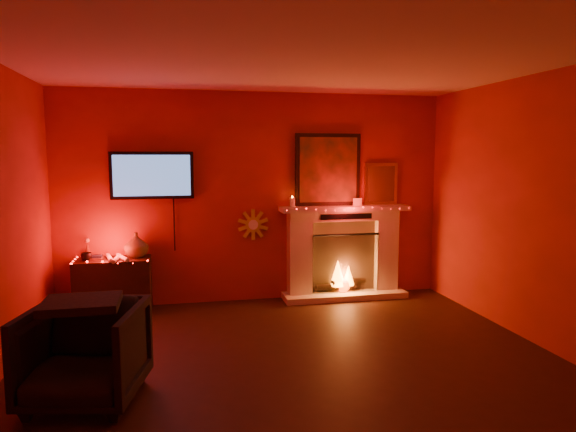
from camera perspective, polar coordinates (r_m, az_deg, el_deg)
name	(u,v)px	position (r m, az deg, el deg)	size (l,w,h in m)	color
room	(302,222)	(4.22, 1.61, -0.66)	(5.00, 5.00, 5.00)	black
fireplace	(343,243)	(6.90, 6.08, -3.05)	(1.72, 0.40, 2.18)	beige
tv	(152,176)	(6.53, -14.85, 4.36)	(1.00, 0.07, 1.24)	black
sunburst_clock	(253,225)	(6.67, -3.90, -0.96)	(0.40, 0.03, 0.40)	gold
console_table	(115,282)	(6.55, -18.66, -6.92)	(0.87, 0.53, 0.97)	black
armchair	(85,354)	(4.35, -21.62, -14.06)	(0.82, 0.84, 0.76)	black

